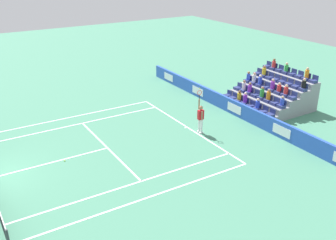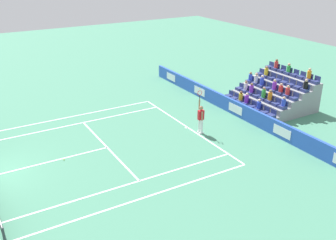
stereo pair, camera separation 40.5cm
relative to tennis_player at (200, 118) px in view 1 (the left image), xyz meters
The scene contains 12 objects.
line_baseline 1.47m from the tennis_player, 12.12° to the left, with size 10.97×0.10×0.01m, color white.
line_service 5.90m from the tennis_player, 79.43° to the left, with size 8.23×0.10×0.01m, color white.
line_centre_service 9.04m from the tennis_player, 83.18° to the left, with size 0.10×6.40×0.01m, color white.
line_singles_sideline_left 8.12m from the tennis_player, 49.99° to the left, with size 0.10×11.89×0.01m, color white.
line_singles_sideline_right 6.96m from the tennis_player, 116.27° to the left, with size 0.10×11.89×0.01m, color white.
line_doubles_sideline_left 9.06m from the tennis_player, 43.30° to the left, with size 0.10×11.89×0.01m, color white.
line_doubles_sideline_right 7.66m from the tennis_player, 125.58° to the left, with size 0.10×11.89×0.01m, color white.
line_centre_mark 1.49m from the tennis_player, 17.14° to the left, with size 0.10×0.20×0.01m, color white.
sponsor_barrier 3.91m from the tennis_player, 74.01° to the right, with size 21.39×0.22×1.01m.
tennis_player is the anchor object (origin of this frame).
stadium_stand 7.36m from the tennis_player, 81.65° to the right, with size 4.96×4.75×3.03m.
loose_tennis_ball 8.38m from the tennis_player, 84.29° to the left, with size 0.07×0.07×0.07m, color #D1E533.
Camera 1 is at (-18.47, 0.85, 10.15)m, focal length 41.23 mm.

